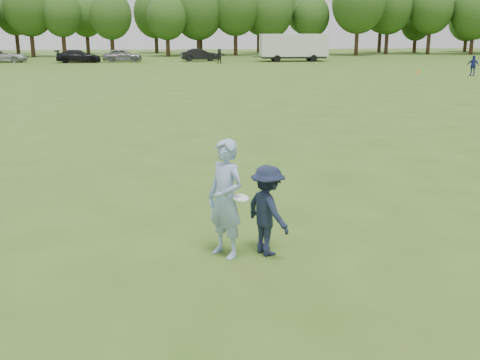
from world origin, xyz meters
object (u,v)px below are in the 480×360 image
at_px(thrower, 225,199).
at_px(player_far_b, 473,66).
at_px(car_d, 78,56).
at_px(car_c, 6,56).
at_px(field_cone, 419,71).
at_px(player_far_d, 220,56).
at_px(car_e, 122,55).
at_px(car_f, 200,55).
at_px(cargo_trailer, 294,46).
at_px(defender, 268,210).

height_order(thrower, player_far_b, thrower).
bearing_deg(car_d, car_c, 74.84).
xyz_separation_m(player_far_b, car_c, (-44.32, 24.79, -0.16)).
bearing_deg(field_cone, player_far_d, 136.33).
bearing_deg(field_cone, thrower, -117.90).
bearing_deg(player_far_b, car_e, -175.60).
relative_size(car_f, cargo_trailer, 0.50).
xyz_separation_m(player_far_d, car_e, (-11.17, 4.03, -0.05)).
xyz_separation_m(defender, player_far_b, (23.27, 35.87, 0.03)).
height_order(thrower, cargo_trailer, cargo_trailer).
distance_m(thrower, cargo_trailer, 60.22).
xyz_separation_m(thrower, car_c, (-20.32, 60.66, -0.36)).
bearing_deg(player_far_d, car_c, 137.65).
xyz_separation_m(player_far_d, cargo_trailer, (9.17, 3.06, 0.95)).
distance_m(player_far_b, car_c, 50.78).
xyz_separation_m(thrower, player_far_b, (24.01, 35.87, -0.20)).
relative_size(player_far_b, car_d, 0.33).
bearing_deg(thrower, car_f, 139.02).
height_order(thrower, player_far_d, thrower).
height_order(thrower, field_cone, thrower).
xyz_separation_m(defender, car_c, (-21.06, 60.66, -0.12)).
xyz_separation_m(thrower, cargo_trailer, (13.55, 58.67, 0.73)).
height_order(car_e, field_cone, car_e).
distance_m(thrower, car_e, 60.03).
height_order(car_c, field_cone, car_c).
relative_size(defender, player_far_d, 0.98).
xyz_separation_m(defender, player_far_d, (3.64, 55.61, 0.02)).
bearing_deg(player_far_d, car_f, 82.22).
height_order(player_far_d, cargo_trailer, cargo_trailer).
height_order(player_far_d, field_cone, player_far_d).
relative_size(player_far_d, car_c, 0.34).
height_order(defender, player_far_d, player_far_d).
bearing_deg(car_f, player_far_d, -163.38).
relative_size(car_e, field_cone, 15.15).
bearing_deg(car_f, car_c, 82.96).
relative_size(player_far_d, car_e, 0.36).
bearing_deg(car_d, field_cone, -123.69).
bearing_deg(car_f, defender, 172.09).
bearing_deg(field_cone, car_f, 132.09).
bearing_deg(field_cone, car_d, 149.69).
xyz_separation_m(car_c, car_d, (8.57, -1.79, 0.05)).
height_order(thrower, car_f, thrower).
height_order(player_far_b, car_e, player_far_b).
bearing_deg(cargo_trailer, car_e, 177.26).
relative_size(player_far_b, car_c, 0.34).
bearing_deg(car_c, car_e, -88.78).
bearing_deg(player_far_b, car_c, -167.15).
xyz_separation_m(defender, cargo_trailer, (12.82, 58.67, 0.97)).
xyz_separation_m(car_d, field_cone, (32.78, -19.16, -0.58)).
bearing_deg(defender, field_cone, -54.25).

